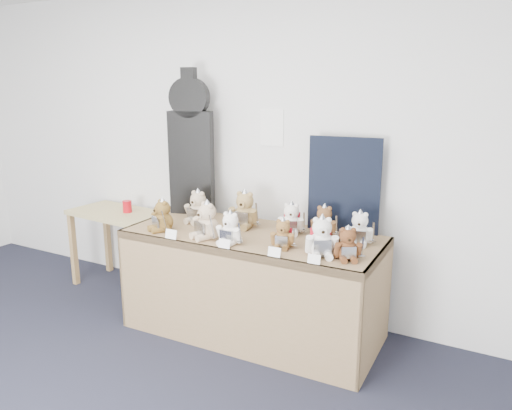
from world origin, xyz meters
The scene contains 21 objects.
room_shell centered at (0.56, 2.49, 1.56)m, with size 6.00×6.00×6.00m.
display_table centered at (0.66, 1.91, 0.64)m, with size 1.96×0.85×0.81m.
side_table centered at (-0.89, 2.18, 0.62)m, with size 0.93×0.56×0.74m.
guitar_case centered at (-0.09, 2.28, 1.41)m, with size 0.39×0.20×1.23m.
navy_board centered at (1.23, 2.37, 1.17)m, with size 0.54×0.02×0.72m, color black.
red_cup centered at (-0.78, 2.20, 0.80)m, with size 0.08×0.08×0.11m, color #B80C17.
teddy_front_far_left centered at (0.01, 1.73, 0.92)m, with size 0.22×0.22×0.28m.
teddy_front_left centered at (0.42, 1.74, 0.93)m, with size 0.24×0.24×0.31m.
teddy_front_centre centered at (0.63, 1.71, 0.91)m, with size 0.21×0.17×0.26m.
teddy_front_right centered at (1.00, 1.81, 0.90)m, with size 0.19×0.17×0.23m.
teddy_front_far_right centered at (1.29, 1.79, 0.93)m, with size 0.25×0.24×0.30m.
teddy_front_end centered at (1.47, 1.80, 0.91)m, with size 0.20×0.20×0.25m.
teddy_back_left centered at (0.12, 2.06, 0.93)m, with size 0.24×0.20×0.30m.
teddy_back_centre_left centered at (0.52, 2.12, 0.94)m, with size 0.27×0.23×0.33m.
teddy_back_centre_right centered at (0.91, 2.14, 0.91)m, with size 0.22×0.21×0.27m.
teddy_back_right centered at (1.15, 2.20, 0.91)m, with size 0.22×0.19×0.26m.
teddy_back_end centered at (1.44, 2.14, 0.91)m, with size 0.22×0.20×0.27m.
entry_card_a centered at (0.20, 1.59, 0.85)m, with size 0.10×0.00×0.07m, color white.
entry_card_b centered at (0.65, 1.60, 0.84)m, with size 0.09×0.00×0.06m, color white.
entry_card_c centered at (1.03, 1.61, 0.84)m, with size 0.09×0.00×0.06m, color white.
entry_card_d centered at (1.31, 1.62, 0.84)m, with size 0.08×0.00×0.06m, color white.
Camera 1 is at (2.40, -1.15, 1.93)m, focal length 35.00 mm.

